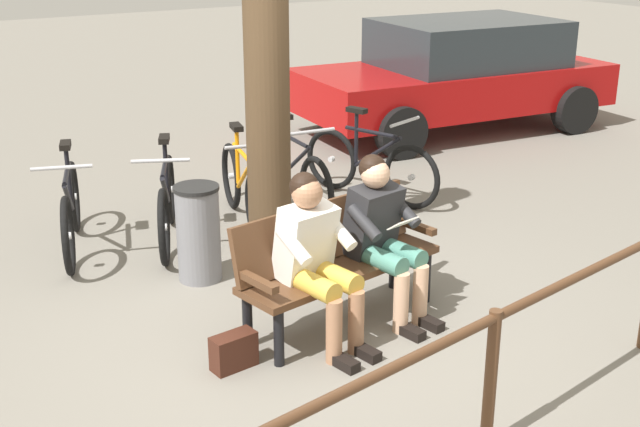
# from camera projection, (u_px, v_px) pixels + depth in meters

# --- Properties ---
(ground_plane) EXTENTS (40.00, 40.00, 0.00)m
(ground_plane) POSITION_uv_depth(u_px,v_px,m) (316.00, 337.00, 5.84)
(ground_plane) COLOR slate
(bench) EXTENTS (1.66, 0.75, 0.87)m
(bench) POSITION_uv_depth(u_px,v_px,m) (334.00, 255.00, 5.94)
(bench) COLOR #51331E
(bench) RESTS_ON ground
(person_reading) EXTENTS (0.54, 0.81, 1.20)m
(person_reading) POSITION_uv_depth(u_px,v_px,m) (382.00, 230.00, 5.96)
(person_reading) COLOR #262628
(person_reading) RESTS_ON ground
(person_companion) EXTENTS (0.54, 0.81, 1.20)m
(person_companion) POSITION_uv_depth(u_px,v_px,m) (316.00, 253.00, 5.56)
(person_companion) COLOR white
(person_companion) RESTS_ON ground
(handbag) EXTENTS (0.31, 0.18, 0.24)m
(handbag) POSITION_uv_depth(u_px,v_px,m) (234.00, 351.00, 5.41)
(handbag) COLOR #3F1E14
(handbag) RESTS_ON ground
(tree_trunk) EXTENTS (0.37, 0.37, 3.30)m
(tree_trunk) POSITION_uv_depth(u_px,v_px,m) (267.00, 64.00, 6.76)
(tree_trunk) COLOR #4C3823
(tree_trunk) RESTS_ON ground
(litter_bin) EXTENTS (0.37, 0.37, 0.79)m
(litter_bin) POSITION_uv_depth(u_px,v_px,m) (198.00, 233.00, 6.64)
(litter_bin) COLOR slate
(litter_bin) RESTS_ON ground
(bicycle_orange) EXTENTS (0.67, 1.61, 0.94)m
(bicycle_orange) POSITION_uv_depth(u_px,v_px,m) (370.00, 165.00, 8.55)
(bicycle_orange) COLOR black
(bicycle_orange) RESTS_ON ground
(bicycle_green) EXTENTS (0.48, 1.68, 0.94)m
(bicycle_green) POSITION_uv_depth(u_px,v_px,m) (293.00, 173.00, 8.29)
(bicycle_green) COLOR black
(bicycle_green) RESTS_ON ground
(bicycle_black) EXTENTS (0.55, 1.65, 0.94)m
(bicycle_black) POSITION_uv_depth(u_px,v_px,m) (243.00, 188.00, 7.84)
(bicycle_black) COLOR black
(bicycle_black) RESTS_ON ground
(bicycle_purple) EXTENTS (0.77, 1.55, 0.94)m
(bicycle_purple) POSITION_uv_depth(u_px,v_px,m) (167.00, 204.00, 7.42)
(bicycle_purple) COLOR black
(bicycle_purple) RESTS_ON ground
(bicycle_silver) EXTENTS (0.66, 1.61, 0.94)m
(bicycle_silver) POSITION_uv_depth(u_px,v_px,m) (71.00, 212.00, 7.22)
(bicycle_silver) COLOR black
(bicycle_silver) RESTS_ON ground
(railing_fence) EXTENTS (3.46, 0.67, 0.85)m
(railing_fence) POSITION_uv_depth(u_px,v_px,m) (493.00, 352.00, 4.43)
(railing_fence) COLOR #51331E
(railing_fence) RESTS_ON ground
(parked_car) EXTENTS (4.34, 2.30, 1.47)m
(parked_car) POSITION_uv_depth(u_px,v_px,m) (457.00, 73.00, 11.19)
(parked_car) COLOR #A50C0C
(parked_car) RESTS_ON ground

